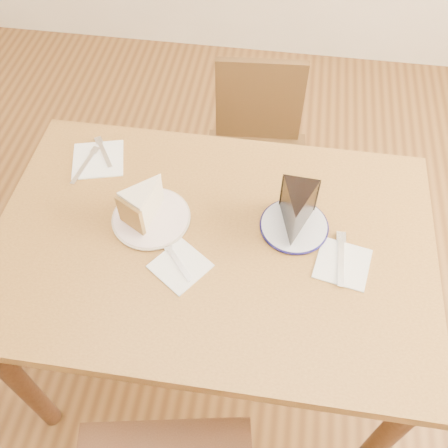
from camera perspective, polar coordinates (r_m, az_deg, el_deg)
ground at (r=2.01m, az=-0.96°, el=-14.14°), size 4.00×4.00×0.00m
table at (r=1.43m, az=-1.31°, el=-4.08°), size 1.20×0.80×0.75m
chair_far at (r=1.99m, az=3.68°, el=7.69°), size 0.42×0.42×0.80m
plate_cream at (r=1.40m, az=-8.31°, el=0.69°), size 0.21×0.21×0.01m
plate_navy at (r=1.38m, az=8.01°, el=-0.23°), size 0.18×0.18×0.01m
carrot_cake at (r=1.37m, az=-8.74°, el=2.60°), size 0.13×0.15×0.09m
chocolate_cake at (r=1.33m, az=8.22°, el=1.19°), size 0.11×0.14×0.11m
napkin_cream at (r=1.31m, az=-5.03°, el=-4.80°), size 0.18×0.18×0.00m
napkin_navy at (r=1.34m, az=13.40°, el=-4.42°), size 0.16×0.16×0.00m
napkin_spare at (r=1.59m, az=-14.19°, el=7.15°), size 0.19×0.19×0.00m
fork_cream at (r=1.31m, az=-5.37°, el=-4.23°), size 0.10×0.12×0.00m
knife_navy at (r=1.35m, az=13.23°, el=-3.89°), size 0.02×0.17×0.00m
fork_spare at (r=1.60m, az=-13.57°, el=7.98°), size 0.09×0.12×0.00m
knife_spare at (r=1.58m, az=-15.64°, el=6.48°), size 0.04×0.16×0.00m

